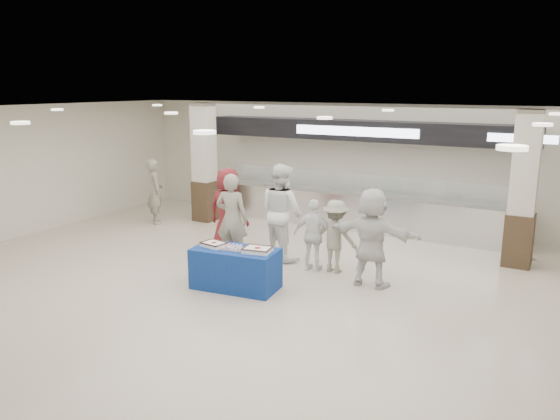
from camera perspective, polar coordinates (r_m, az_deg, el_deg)
The scene contains 15 objects.
ground at distance 9.82m, azimuth -3.73°, elevation -8.96°, with size 14.00×14.00×0.00m, color beige.
serving_line at distance 14.17m, azimuth 8.18°, elevation 2.61°, with size 8.70×0.85×2.80m.
column_left at distance 15.01m, azimuth -7.92°, elevation 4.63°, with size 0.55×0.55×3.20m.
column_right at distance 12.05m, azimuth 24.07°, elevation 1.62°, with size 0.55×0.55×3.20m.
display_table at distance 10.08m, azimuth -4.66°, elevation -6.12°, with size 1.55×0.78×0.75m, color navy.
sheet_cake_left at distance 10.16m, azimuth -6.91°, elevation -3.53°, with size 0.47×0.40×0.09m.
sheet_cake_right at distance 9.74m, azimuth -2.36°, elevation -4.14°, with size 0.54×0.45×0.10m.
cupcake_tray at distance 9.94m, azimuth -5.00°, elevation -3.94°, with size 0.44×0.35×0.06m.
civilian_maroon at distance 12.20m, azimuth -5.44°, elevation 0.01°, with size 0.92×0.60×1.89m, color maroon.
soldier_a at distance 11.39m, azimuth -5.06°, elevation -0.90°, with size 0.69×0.45×1.90m, color gray.
chef_tall at distance 11.59m, azimuth 0.18°, elevation -0.18°, with size 1.00×0.78×2.06m, color white.
chef_short at distance 10.91m, azimuth 3.56°, elevation -2.65°, with size 0.86×0.36×1.46m, color white.
soldier_b at distance 10.88m, azimuth 5.80°, elevation -2.74°, with size 0.95×0.54×1.46m, color gray.
civilian_white at distance 10.15m, azimuth 9.58°, elevation -2.85°, with size 1.72×0.55×1.86m, color white.
soldier_bg at distance 15.02m, azimuth -12.92°, elevation 1.92°, with size 0.64×0.42×1.76m, color gray.
Camera 1 is at (5.01, -7.62, 3.64)m, focal length 35.00 mm.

